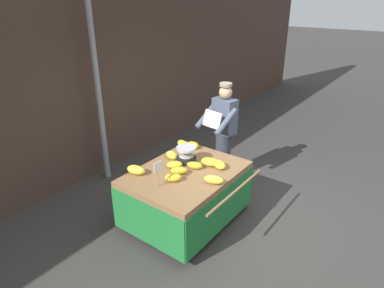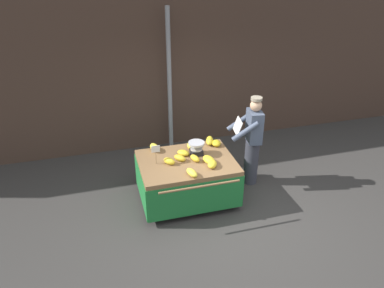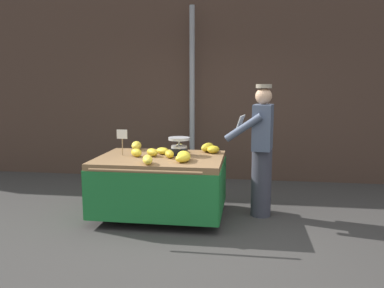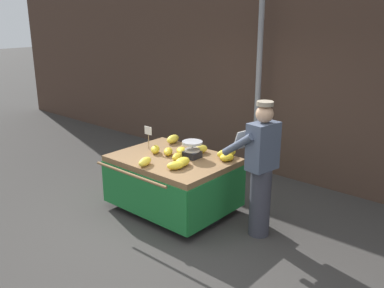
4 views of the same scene
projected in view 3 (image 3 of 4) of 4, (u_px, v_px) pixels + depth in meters
ground_plane at (195, 240)px, 4.31m from camera, size 60.00×60.00×0.00m
back_wall at (218, 72)px, 6.97m from camera, size 16.00×0.24×3.87m
street_pole at (192, 96)px, 6.70m from camera, size 0.09×0.09×3.02m
banana_cart at (161, 173)px, 5.02m from camera, size 1.62×1.41×0.79m
weighing_scale at (179, 146)px, 5.10m from camera, size 0.28×0.28×0.24m
price_sign at (122, 137)px, 5.06m from camera, size 0.14×0.01×0.34m
banana_bunch_0 at (179, 148)px, 5.34m from camera, size 0.17×0.24×0.11m
banana_bunch_1 at (163, 151)px, 5.18m from camera, size 0.26×0.26×0.09m
banana_bunch_2 at (148, 160)px, 4.52m from camera, size 0.19×0.28×0.11m
banana_bunch_3 at (183, 158)px, 4.63m from camera, size 0.24×0.27×0.10m
banana_bunch_4 at (184, 156)px, 4.77m from camera, size 0.22×0.30×0.11m
banana_bunch_5 at (169, 154)px, 4.92m from camera, size 0.17×0.24×0.10m
banana_bunch_6 at (213, 149)px, 5.25m from camera, size 0.20×0.24×0.10m
banana_bunch_7 at (152, 152)px, 5.03m from camera, size 0.23×0.25×0.10m
banana_bunch_8 at (208, 147)px, 5.37m from camera, size 0.22×0.32×0.12m
banana_bunch_9 at (136, 146)px, 5.52m from camera, size 0.19×0.29×0.12m
banana_bunch_10 at (136, 152)px, 5.00m from camera, size 0.23×0.24×0.11m
vendor_person at (261, 150)px, 5.00m from camera, size 0.63×0.58×1.71m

